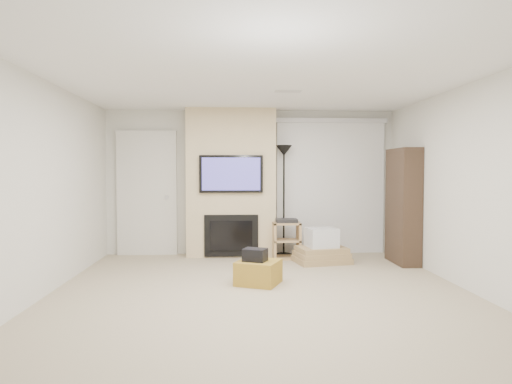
{
  "coord_description": "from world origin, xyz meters",
  "views": [
    {
      "loc": [
        -0.36,
        -5.23,
        1.44
      ],
      "look_at": [
        0.0,
        1.2,
        1.15
      ],
      "focal_mm": 32.0,
      "sensor_mm": 36.0,
      "label": 1
    }
  ],
  "objects": [
    {
      "name": "av_stand",
      "position": [
        0.56,
        2.23,
        0.35
      ],
      "size": [
        0.45,
        0.38,
        0.66
      ],
      "color": "tan",
      "rests_on": "floor"
    },
    {
      "name": "bookshelf",
      "position": [
        2.34,
        1.74,
        0.9
      ],
      "size": [
        0.3,
        0.8,
        1.8
      ],
      "color": "#322419",
      "rests_on": "floor"
    },
    {
      "name": "ceiling",
      "position": [
        0.0,
        0.0,
        2.5
      ],
      "size": [
        5.0,
        5.5,
        0.0
      ],
      "primitive_type": "cube",
      "color": "white",
      "rests_on": "wall_back"
    },
    {
      "name": "entry_door",
      "position": [
        -1.8,
        2.71,
        1.05
      ],
      "size": [
        1.02,
        0.11,
        2.14
      ],
      "color": "silver",
      "rests_on": "floor"
    },
    {
      "name": "wall_front",
      "position": [
        0.0,
        -2.75,
        1.25
      ],
      "size": [
        5.0,
        0.0,
        2.5
      ],
      "primitive_type": "cube",
      "rotation": [
        1.57,
        0.0,
        0.0
      ],
      "color": "silver",
      "rests_on": "ground"
    },
    {
      "name": "floor",
      "position": [
        0.0,
        0.0,
        0.0
      ],
      "size": [
        5.0,
        5.5,
        0.0
      ],
      "primitive_type": "cube",
      "color": "tan",
      "rests_on": "ground"
    },
    {
      "name": "box_stack",
      "position": [
        1.07,
        1.85,
        0.21
      ],
      "size": [
        0.92,
        0.76,
        0.55
      ],
      "color": "tan",
      "rests_on": "floor"
    },
    {
      "name": "wall_back",
      "position": [
        0.0,
        2.75,
        1.25
      ],
      "size": [
        5.0,
        0.0,
        2.5
      ],
      "primitive_type": "cube",
      "rotation": [
        1.57,
        0.0,
        0.0
      ],
      "color": "silver",
      "rests_on": "ground"
    },
    {
      "name": "wall_right",
      "position": [
        2.5,
        0.0,
        1.25
      ],
      "size": [
        0.0,
        5.5,
        2.5
      ],
      "primitive_type": "cube",
      "rotation": [
        1.57,
        0.0,
        1.57
      ],
      "color": "silver",
      "rests_on": "ground"
    },
    {
      "name": "floor_lamp",
      "position": [
        0.55,
        2.5,
        1.49
      ],
      "size": [
        0.28,
        0.28,
        1.89
      ],
      "color": "black",
      "rests_on": "floor"
    },
    {
      "name": "fireplace_wall",
      "position": [
        -0.35,
        2.54,
        1.24
      ],
      "size": [
        1.5,
        0.47,
        2.5
      ],
      "color": "beige",
      "rests_on": "floor"
    },
    {
      "name": "hvac_vent",
      "position": [
        0.4,
        0.8,
        2.5
      ],
      "size": [
        0.35,
        0.18,
        0.01
      ],
      "primitive_type": "cube",
      "color": "silver",
      "rests_on": "ceiling"
    },
    {
      "name": "wall_left",
      "position": [
        -2.5,
        0.0,
        1.25
      ],
      "size": [
        0.0,
        5.5,
        2.5
      ],
      "primitive_type": "cube",
      "rotation": [
        1.57,
        0.0,
        1.57
      ],
      "color": "silver",
      "rests_on": "ground"
    },
    {
      "name": "vertical_blinds",
      "position": [
        1.4,
        2.7,
        1.27
      ],
      "size": [
        1.98,
        0.1,
        2.37
      ],
      "color": "silver",
      "rests_on": "floor"
    },
    {
      "name": "black_bag",
      "position": [
        -0.05,
        0.51,
        0.38
      ],
      "size": [
        0.34,
        0.31,
        0.16
      ],
      "primitive_type": "cube",
      "rotation": [
        0.0,
        0.0,
        -0.4
      ],
      "color": "black",
      "rests_on": "ottoman"
    },
    {
      "name": "ottoman",
      "position": [
        -0.01,
        0.54,
        0.15
      ],
      "size": [
        0.66,
        0.66,
        0.3
      ],
      "primitive_type": "cube",
      "rotation": [
        0.0,
        0.0,
        -0.4
      ],
      "color": "#A47E28",
      "rests_on": "floor"
    }
  ]
}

